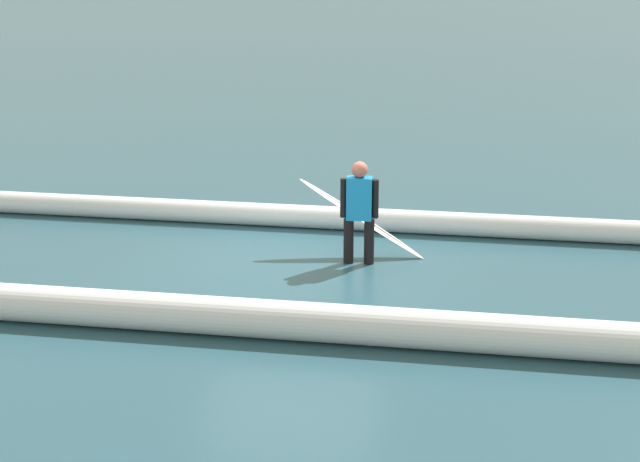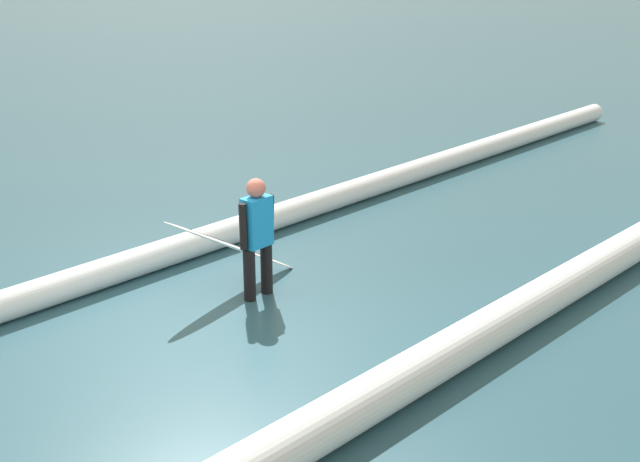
# 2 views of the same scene
# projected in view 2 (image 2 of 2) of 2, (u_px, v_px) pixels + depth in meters

# --- Properties ---
(ground_plane) EXTENTS (138.98, 138.98, 0.00)m
(ground_plane) POSITION_uv_depth(u_px,v_px,m) (197.00, 323.00, 9.59)
(ground_plane) COLOR #28515E
(surfer) EXTENTS (0.52, 0.22, 1.42)m
(surfer) POSITION_uv_depth(u_px,v_px,m) (257.00, 232.00, 10.00)
(surfer) COLOR black
(surfer) RESTS_ON ground_plane
(surfboard) EXTENTS (1.83, 0.37, 1.06)m
(surfboard) POSITION_uv_depth(u_px,v_px,m) (232.00, 246.00, 10.35)
(surfboard) COLOR white
(surfboard) RESTS_ON ground_plane
(wave_crest_foreground) EXTENTS (21.53, 0.76, 0.35)m
(wave_crest_foreground) POSITION_uv_depth(u_px,v_px,m) (194.00, 244.00, 11.38)
(wave_crest_foreground) COLOR white
(wave_crest_foreground) RESTS_ON ground_plane
(wave_crest_midground) EXTENTS (24.28, 1.00, 0.43)m
(wave_crest_midground) POSITION_uv_depth(u_px,v_px,m) (442.00, 357.00, 8.43)
(wave_crest_midground) COLOR white
(wave_crest_midground) RESTS_ON ground_plane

